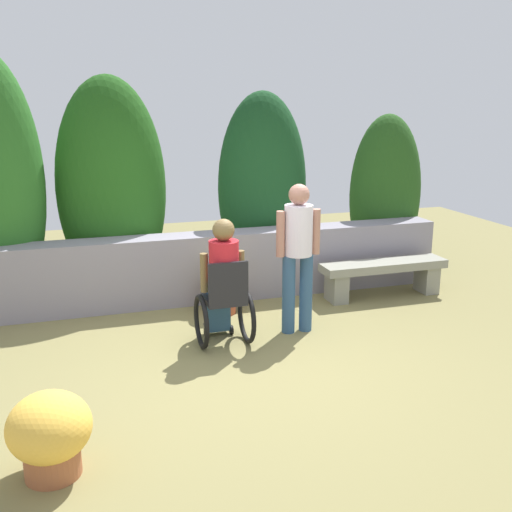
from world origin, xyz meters
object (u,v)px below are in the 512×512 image
Objects in this scene: flower_pot_terracotta_by_wall at (222,285)px; flower_pot_purple_near at (50,433)px; stone_bench at (383,273)px; person_in_wheelchair at (223,286)px; person_standing_companion at (298,248)px.

flower_pot_purple_near is at bearing -124.47° from flower_pot_terracotta_by_wall.
stone_bench is 2.51m from person_in_wheelchair.
person_standing_companion reaches higher than stone_bench.
person_standing_companion is (-1.49, -0.78, 0.62)m from stone_bench.
flower_pot_purple_near is (-4.00, -2.71, -0.00)m from stone_bench.
flower_pot_purple_near is at bearing -120.86° from person_in_wheelchair.
person_in_wheelchair is 2.23× the size of flower_pot_purple_near.
person_standing_companion is at bearing -52.01° from flower_pot_terracotta_by_wall.
person_standing_companion reaches higher than flower_pot_terracotta_by_wall.
flower_pot_purple_near is at bearing -153.10° from stone_bench.
flower_pot_terracotta_by_wall is (1.88, 2.74, 0.03)m from flower_pot_purple_near.
flower_pot_purple_near is (-1.66, -1.84, -0.31)m from person_in_wheelchair.
flower_pot_purple_near is 0.95× the size of flower_pot_terracotta_by_wall.
person_in_wheelchair is at bearing 170.92° from person_standing_companion.
person_in_wheelchair is at bearing -103.40° from flower_pot_terracotta_by_wall.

